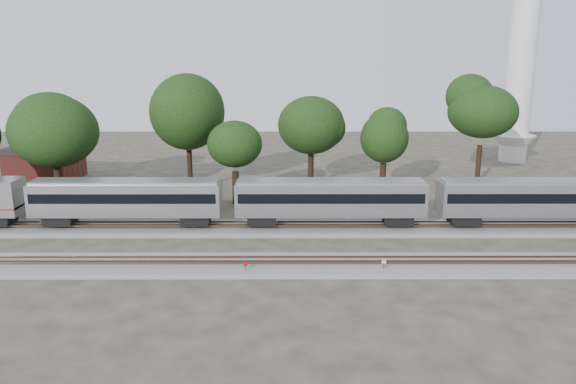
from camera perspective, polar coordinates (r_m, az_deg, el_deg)
The scene contains 15 objects.
ground at distance 49.72m, azimuth -5.17°, elevation -5.97°, with size 160.00×160.00×0.00m, color #383328.
track_far at distance 55.32m, azimuth -4.64°, elevation -3.69°, with size 160.00×5.00×0.73m.
track_near at distance 45.91m, azimuth -5.61°, elevation -7.41°, with size 160.00×5.00×0.73m.
train at distance 54.47m, azimuth 4.46°, elevation -0.54°, with size 95.05×3.28×4.84m.
switch_stand_red at distance 44.02m, azimuth -4.34°, elevation -7.62°, with size 0.35×0.12×1.11m.
switch_stand_white at distance 44.95m, azimuth 9.71°, elevation -7.30°, with size 0.36×0.07×1.14m.
switch_lever at distance 44.73m, azimuth 4.14°, elevation -8.04°, with size 0.50×0.30×0.30m, color #512D19.
brick_building at distance 85.24m, azimuth -23.51°, elevation 2.79°, with size 10.23×7.97×4.46m.
tree_1 at distance 75.23m, azimuth -23.01°, elevation 6.46°, with size 8.79×8.79×12.40m.
tree_2 at distance 66.26m, azimuth -22.72°, elevation 5.70°, with size 8.85×8.85×12.47m.
tree_3 at distance 70.42m, azimuth -10.17°, elevation 8.01°, with size 10.16×10.16×14.33m.
tree_4 at distance 63.97m, azimuth -5.44°, elevation 4.85°, with size 7.07×7.07×9.97m.
tree_5 at distance 72.37m, azimuth 2.37°, elevation 6.79°, with size 8.17×8.17×11.52m.
tree_6 at distance 70.03m, azimuth 9.75°, elevation 5.40°, with size 6.98×6.98×9.84m.
tree_7 at distance 78.05m, azimuth 19.17°, elevation 7.70°, with size 9.74×9.74×13.73m.
Camera 1 is at (4.38, -46.64, 16.65)m, focal length 35.00 mm.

